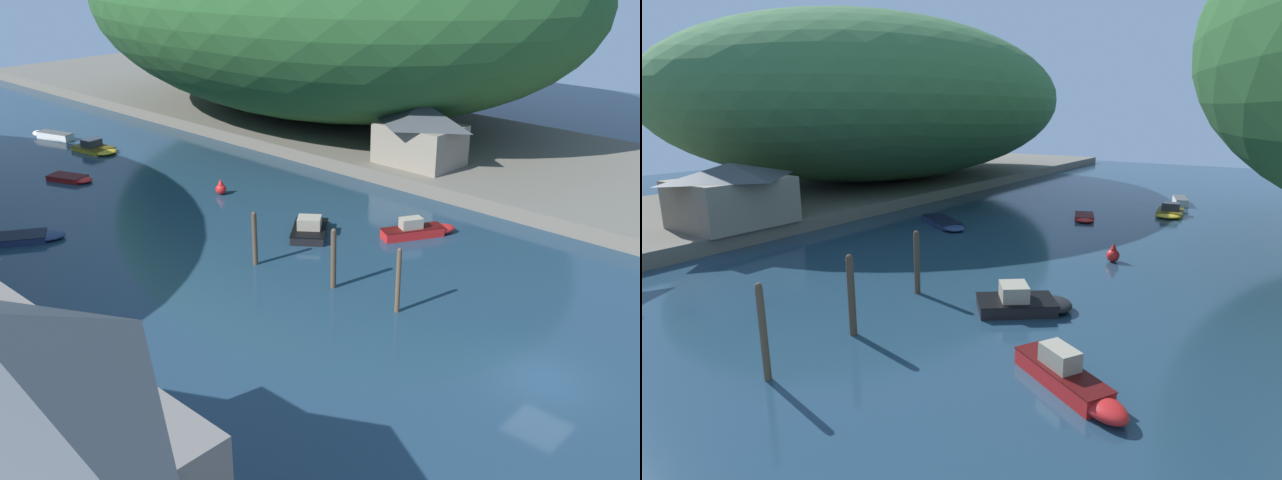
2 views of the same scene
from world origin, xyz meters
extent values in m
plane|color=#1E384C|center=(0.00, 30.00, 0.00)|extent=(130.00, 130.00, 0.00)
cube|color=#666056|center=(26.94, 30.00, 0.53)|extent=(22.00, 120.00, 1.06)
cube|color=gray|center=(19.75, 20.86, 2.65)|extent=(4.57, 6.23, 3.18)
pyramid|color=#3D4247|center=(19.75, 20.86, 5.17)|extent=(4.93, 6.73, 1.86)
cube|color=red|center=(9.15, 13.69, 0.30)|extent=(4.02, 2.98, 0.61)
ellipsoid|color=red|center=(10.87, 12.71, 0.30)|extent=(2.27, 1.94, 0.61)
cube|color=#450A0A|center=(9.15, 13.69, 0.62)|extent=(4.10, 3.03, 0.03)
cube|color=#9E937F|center=(9.04, 13.75, 0.96)|extent=(1.61, 1.40, 0.71)
cube|color=white|center=(5.63, 52.74, 0.33)|extent=(2.14, 3.89, 0.66)
ellipsoid|color=white|center=(5.10, 54.52, 0.33)|extent=(1.56, 2.09, 0.66)
cube|color=#525252|center=(5.63, 52.74, 0.68)|extent=(2.18, 3.96, 0.03)
cube|color=gold|center=(5.93, 46.55, 0.20)|extent=(2.54, 3.75, 0.39)
ellipsoid|color=gold|center=(6.16, 44.81, 0.20)|extent=(2.21, 1.99, 0.39)
cube|color=#4C3E0E|center=(5.93, 46.55, 0.41)|extent=(2.59, 3.82, 0.03)
cube|color=#333842|center=(5.92, 46.66, 0.73)|extent=(1.62, 1.40, 0.69)
cube|color=red|center=(0.09, 40.53, 0.18)|extent=(2.50, 3.30, 0.36)
ellipsoid|color=red|center=(0.63, 39.16, 0.18)|extent=(1.90, 1.90, 0.36)
cube|color=#450A0A|center=(0.09, 40.53, 0.38)|extent=(2.55, 3.36, 0.03)
cube|color=navy|center=(-8.91, 31.80, 0.22)|extent=(4.91, 4.02, 0.43)
ellipsoid|color=navy|center=(-6.93, 30.53, 0.22)|extent=(2.88, 2.67, 0.43)
cube|color=black|center=(-8.91, 31.80, 0.45)|extent=(5.01, 4.10, 0.03)
cube|color=black|center=(4.84, 18.65, 0.27)|extent=(4.05, 3.79, 0.55)
ellipsoid|color=black|center=(6.23, 19.71, 0.27)|extent=(2.60, 2.65, 0.55)
cube|color=black|center=(4.84, 18.65, 0.56)|extent=(4.14, 3.87, 0.03)
cube|color=#9E937F|center=(4.76, 18.58, 0.93)|extent=(1.87, 1.91, 0.76)
cylinder|color=brown|center=(0.58, 8.42, 1.68)|extent=(0.25, 0.25, 3.37)
sphere|color=brown|center=(0.58, 8.42, 3.42)|extent=(0.23, 0.23, 0.23)
cylinder|color=#4C3D2D|center=(0.41, 12.64, 1.63)|extent=(0.31, 0.31, 3.27)
sphere|color=#4C3D2D|center=(0.41, 12.64, 3.33)|extent=(0.28, 0.28, 0.28)
cylinder|color=#4C3D2D|center=(-0.44, 17.97, 1.54)|extent=(0.30, 0.30, 3.08)
sphere|color=#4C3D2D|center=(-0.44, 17.97, 3.14)|extent=(0.27, 0.27, 0.27)
sphere|color=red|center=(6.16, 29.02, 0.40)|extent=(0.80, 0.80, 0.80)
cone|color=red|center=(6.16, 29.02, 0.99)|extent=(0.40, 0.40, 0.40)
cylinder|color=#282D3D|center=(-17.42, 8.24, 1.48)|extent=(0.13, 0.13, 0.85)
cylinder|color=#282D3D|center=(-17.38, 8.41, 1.48)|extent=(0.13, 0.13, 0.85)
cube|color=navy|center=(-17.40, 8.32, 2.22)|extent=(0.29, 0.42, 0.62)
sphere|color=beige|center=(-17.40, 8.32, 2.64)|extent=(0.22, 0.22, 0.22)
camera|label=1|loc=(-25.61, -10.54, 17.60)|focal=40.00mm
camera|label=2|loc=(14.74, -0.79, 8.93)|focal=28.00mm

